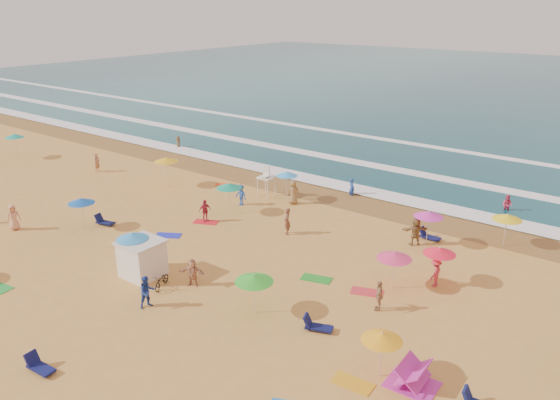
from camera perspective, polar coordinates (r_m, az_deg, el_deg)
The scene contains 12 objects.
ground at distance 33.82m, azimuth -4.31°, elevation -5.65°, with size 220.00×220.00×0.00m, color gold.
ocean at distance 109.65m, azimuth 26.41°, elevation 10.32°, with size 220.00×140.00×0.18m, color #0C4756.
wet_sand at distance 43.23m, azimuth 6.63°, elevation 0.13°, with size 220.00×220.00×0.00m, color olive.
surf_foam at distance 50.65m, azimuth 11.74°, elevation 2.94°, with size 200.00×18.70×0.05m.
cabana at distance 31.75m, azimuth -14.20°, elevation -6.03°, with size 2.00×2.00×2.00m, color white.
cabana_roof at distance 31.31m, azimuth -14.36°, elevation -4.29°, with size 2.20×2.20×0.12m, color silver.
bicycle at distance 30.52m, azimuth -12.25°, elevation -8.23°, with size 0.54×1.55×0.82m, color black.
lifeguard_stand at distance 43.28m, azimuth -1.42°, elevation 1.74°, with size 1.20×1.20×2.10m, color white, non-canonical shape.
beach_umbrellas at distance 33.20m, azimuth -5.86°, elevation -2.23°, with size 54.26×26.07×0.79m.
loungers at distance 27.53m, azimuth 5.37°, elevation -11.72°, with size 46.94×23.35×0.34m.
towels at distance 32.41m, azimuth -5.43°, elevation -6.85°, with size 39.87×24.27×0.03m.
beachgoers at distance 36.51m, azimuth -0.49°, elevation -2.21°, with size 46.98×26.08×2.13m.
Camera 1 is at (20.30, -22.76, 14.61)m, focal length 35.00 mm.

